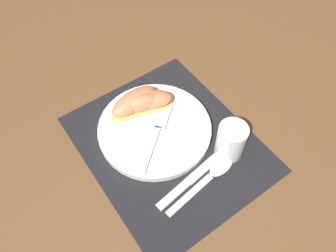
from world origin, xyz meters
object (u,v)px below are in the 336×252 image
at_px(fork, 158,131).
at_px(citrus_wedge_2, 134,102).
at_px(spoon, 213,174).
at_px(citrus_wedge_0, 151,100).
at_px(knife, 193,178).
at_px(plate, 155,129).
at_px(juice_glass, 230,142).
at_px(citrus_wedge_1, 143,103).

bearing_deg(fork, citrus_wedge_2, -176.31).
bearing_deg(spoon, citrus_wedge_0, -178.19).
xyz_separation_m(knife, fork, (-0.13, 0.00, 0.02)).
xyz_separation_m(spoon, fork, (-0.15, -0.04, 0.01)).
bearing_deg(fork, plate, 177.56).
xyz_separation_m(knife, citrus_wedge_2, (-0.22, -0.00, 0.03)).
relative_size(knife, spoon, 1.10).
bearing_deg(juice_glass, citrus_wedge_2, -153.23).
height_order(juice_glass, citrus_wedge_2, juice_glass).
xyz_separation_m(citrus_wedge_1, citrus_wedge_2, (-0.02, -0.02, -0.00)).
height_order(knife, citrus_wedge_1, citrus_wedge_1).
bearing_deg(citrus_wedge_0, citrus_wedge_2, -114.70).
height_order(spoon, fork, fork).
relative_size(spoon, citrus_wedge_0, 1.66).
bearing_deg(citrus_wedge_2, fork, 3.69).
bearing_deg(fork, citrus_wedge_1, 172.61).
relative_size(spoon, fork, 1.15).
bearing_deg(plate, knife, -0.76).
height_order(juice_glass, spoon, juice_glass).
height_order(citrus_wedge_0, citrus_wedge_2, citrus_wedge_2).
height_order(plate, spoon, plate).
distance_m(citrus_wedge_1, citrus_wedge_2, 0.02).
distance_m(spoon, fork, 0.15).
distance_m(citrus_wedge_0, citrus_wedge_2, 0.04).
bearing_deg(juice_glass, plate, -143.97).
relative_size(citrus_wedge_1, citrus_wedge_2, 0.77).
relative_size(fork, citrus_wedge_0, 1.45).
height_order(plate, citrus_wedge_2, citrus_wedge_2).
bearing_deg(citrus_wedge_1, knife, -3.04).
bearing_deg(citrus_wedge_2, plate, 5.01).
relative_size(citrus_wedge_0, citrus_wedge_1, 1.14).
height_order(knife, citrus_wedge_2, citrus_wedge_2).
bearing_deg(juice_glass, knife, -85.81).
distance_m(plate, juice_glass, 0.17).
relative_size(plate, juice_glass, 2.99).
bearing_deg(juice_glass, citrus_wedge_1, -154.95).
relative_size(knife, citrus_wedge_0, 1.82).
bearing_deg(citrus_wedge_2, spoon, 10.48).
relative_size(plate, citrus_wedge_0, 2.27).
distance_m(spoon, citrus_wedge_0, 0.22).
bearing_deg(fork, spoon, 14.49).
distance_m(juice_glass, knife, 0.11).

